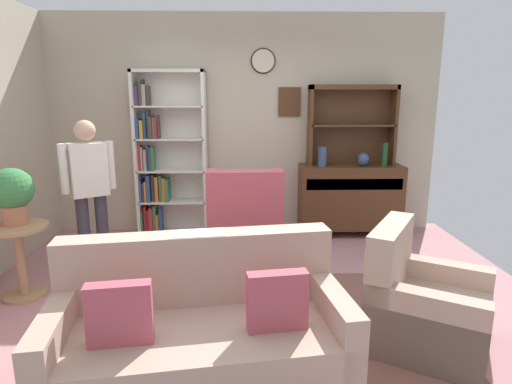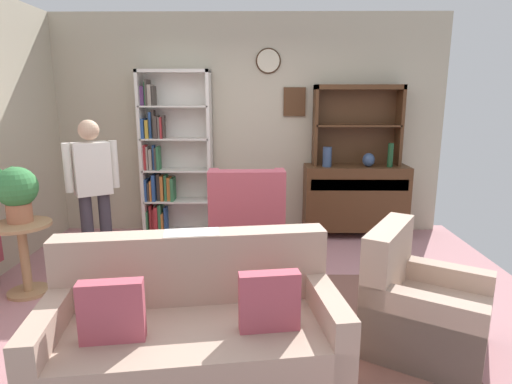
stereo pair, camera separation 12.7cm
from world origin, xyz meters
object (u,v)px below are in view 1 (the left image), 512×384
object	(u,v)px
couch_floral	(201,336)
armchair_floral	(423,307)
bookshelf	(165,159)
vase_round	(363,159)
bottle_wine	(385,154)
book_stack	(246,256)
potted_plant_large	(11,192)
potted_plant_small	(76,270)
sideboard_hutch	(352,114)
coffee_table	(248,272)
person_reading	(90,187)
vase_tall	(322,157)
sideboard	(350,196)
plant_stand	(20,254)
wingback_chair	(245,228)

from	to	relation	value
couch_floral	armchair_floral	distance (m)	1.61
bookshelf	vase_round	bearing A→B (deg)	-3.42
bottle_wine	book_stack	xyz separation A→B (m)	(-1.73, -1.89, -0.60)
bookshelf	bottle_wine	size ratio (longest dim) A/B	7.08
potted_plant_large	potted_plant_small	distance (m)	0.93
sideboard_hutch	potted_plant_large	distance (m)	3.88
sideboard_hutch	coffee_table	world-z (taller)	sideboard_hutch
bookshelf	person_reading	xyz separation A→B (m)	(-0.51, -1.28, -0.09)
couch_floral	person_reading	bearing A→B (deg)	125.93
vase_round	coffee_table	bearing A→B (deg)	-126.55
bookshelf	vase_round	size ratio (longest dim) A/B	12.35
bookshelf	potted_plant_large	xyz separation A→B (m)	(-1.02, -1.76, -0.03)
coffee_table	vase_round	bearing A→B (deg)	53.45
vase_tall	bookshelf	bearing A→B (deg)	175.30
bookshelf	potted_plant_small	world-z (taller)	bookshelf
sideboard	armchair_floral	distance (m)	2.57
book_stack	person_reading	bearing A→B (deg)	153.32
armchair_floral	potted_plant_small	world-z (taller)	armchair_floral
sideboard	bottle_wine	bearing A→B (deg)	-12.89
potted_plant_large	sideboard_hutch	bearing A→B (deg)	27.71
bookshelf	sideboard_hutch	size ratio (longest dim) A/B	1.91
sideboard	vase_round	size ratio (longest dim) A/B	7.65
person_reading	book_stack	world-z (taller)	person_reading
plant_stand	potted_plant_large	world-z (taller)	potted_plant_large
vase_round	potted_plant_small	xyz separation A→B (m)	(-3.10, -1.44, -0.85)
plant_stand	potted_plant_small	bearing A→B (deg)	29.89
vase_tall	armchair_floral	xyz separation A→B (m)	(0.32, -2.48, -0.75)
sideboard_hutch	coffee_table	distance (m)	2.80
armchair_floral	potted_plant_large	world-z (taller)	potted_plant_large
vase_tall	person_reading	distance (m)	2.74
wingback_chair	coffee_table	xyz separation A→B (m)	(0.03, -1.11, -0.03)
plant_stand	book_stack	distance (m)	2.03
plant_stand	couch_floral	bearing A→B (deg)	-34.90
vase_round	bottle_wine	world-z (taller)	bottle_wine
vase_tall	armchair_floral	distance (m)	2.61
vase_round	potted_plant_small	bearing A→B (deg)	-155.15
person_reading	bookshelf	bearing A→B (deg)	68.26
armchair_floral	sideboard	bearing A→B (deg)	88.39
vase_tall	book_stack	xyz separation A→B (m)	(-0.95, -1.89, -0.57)
vase_round	wingback_chair	distance (m)	1.83
vase_round	plant_stand	world-z (taller)	vase_round
couch_floral	wingback_chair	distance (m)	2.02
bookshelf	sideboard	distance (m)	2.43
bookshelf	plant_stand	size ratio (longest dim) A/B	3.12
wingback_chair	potted_plant_small	world-z (taller)	wingback_chair
bookshelf	plant_stand	distance (m)	2.14
couch_floral	potted_plant_small	world-z (taller)	couch_floral
plant_stand	bookshelf	bearing A→B (deg)	61.57
bookshelf	vase_tall	distance (m)	2.00
vase_tall	vase_round	bearing A→B (deg)	1.49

